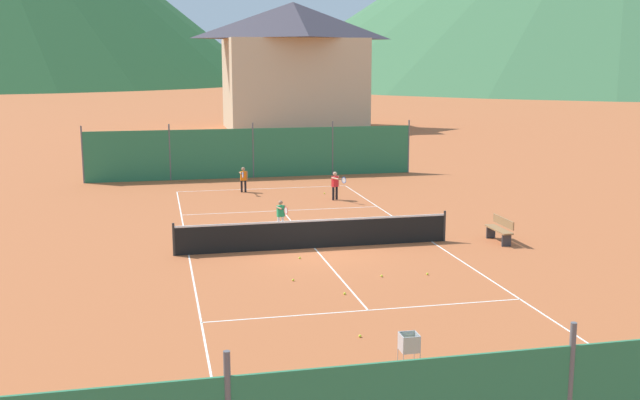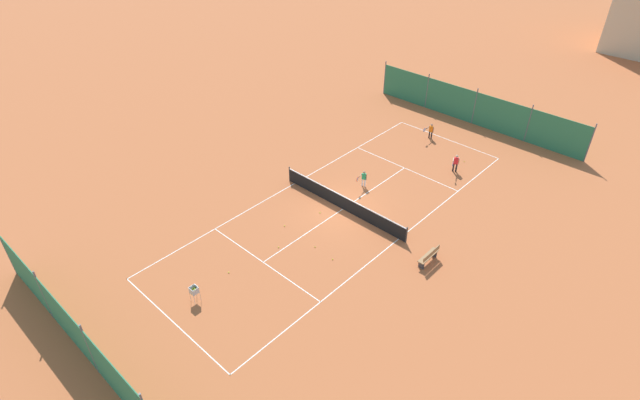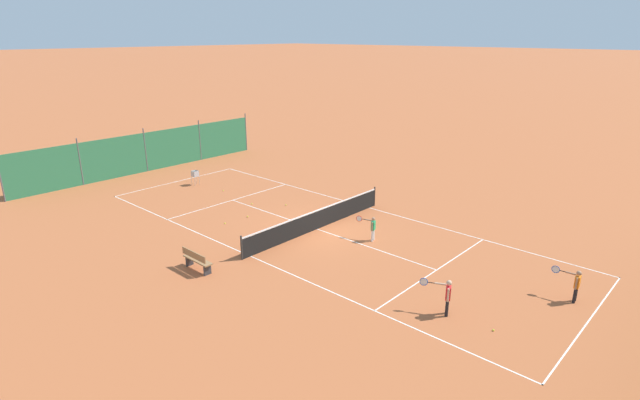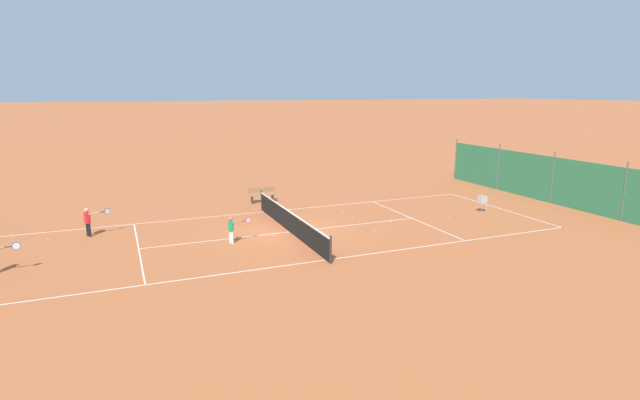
{
  "view_description": "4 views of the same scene",
  "coord_description": "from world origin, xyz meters",
  "px_view_note": "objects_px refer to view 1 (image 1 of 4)",
  "views": [
    {
      "loc": [
        -4.98,
        -23.45,
        6.1
      ],
      "look_at": [
        0.42,
        1.04,
        1.41
      ],
      "focal_mm": 42.0,
      "sensor_mm": 36.0,
      "label": 1
    },
    {
      "loc": [
        15.36,
        -18.58,
        17.79
      ],
      "look_at": [
        -0.74,
        -1.22,
        0.94
      ],
      "focal_mm": 28.0,
      "sensor_mm": 36.0,
      "label": 2
    },
    {
      "loc": [
        16.18,
        14.9,
        8.86
      ],
      "look_at": [
        -1.02,
        -0.74,
        1.04
      ],
      "focal_mm": 28.0,
      "sensor_mm": 36.0,
      "label": 3
    },
    {
      "loc": [
        -20.38,
        6.96,
        6.19
      ],
      "look_at": [
        1.81,
        -2.21,
        0.91
      ],
      "focal_mm": 28.0,
      "sensor_mm": 36.0,
      "label": 4
    }
  ],
  "objects_px": {
    "tennis_ball_service_box": "(293,280)",
    "player_near_baseline": "(281,213)",
    "player_far_baseline": "(243,178)",
    "tennis_ball_far_corner": "(427,274)",
    "tennis_ball_near_corner": "(300,258)",
    "tennis_ball_alley_right": "(360,336)",
    "tennis_ball_by_net_left": "(324,193)",
    "alpine_chalet": "(293,64)",
    "ball_hopper": "(409,345)",
    "tennis_net": "(314,233)",
    "tennis_ball_mid_court": "(345,293)",
    "courtside_bench": "(500,229)",
    "tennis_ball_alley_left": "(382,276)",
    "player_far_service": "(336,184)"
  },
  "relations": [
    {
      "from": "tennis_ball_alley_left",
      "to": "courtside_bench",
      "type": "relative_size",
      "value": 0.04
    },
    {
      "from": "player_far_baseline",
      "to": "ball_hopper",
      "type": "height_order",
      "value": "player_far_baseline"
    },
    {
      "from": "ball_hopper",
      "to": "tennis_ball_mid_court",
      "type": "bearing_deg",
      "value": 89.17
    },
    {
      "from": "alpine_chalet",
      "to": "tennis_ball_by_net_left",
      "type": "bearing_deg",
      "value": -98.1
    },
    {
      "from": "tennis_ball_near_corner",
      "to": "tennis_ball_alley_right",
      "type": "height_order",
      "value": "same"
    },
    {
      "from": "tennis_ball_mid_court",
      "to": "courtside_bench",
      "type": "bearing_deg",
      "value": 34.37
    },
    {
      "from": "tennis_ball_by_net_left",
      "to": "alpine_chalet",
      "type": "height_order",
      "value": "alpine_chalet"
    },
    {
      "from": "tennis_ball_far_corner",
      "to": "tennis_ball_alley_left",
      "type": "xyz_separation_m",
      "value": [
        -1.35,
        0.09,
        0.0
      ]
    },
    {
      "from": "tennis_ball_mid_court",
      "to": "tennis_ball_service_box",
      "type": "distance_m",
      "value": 1.87
    },
    {
      "from": "tennis_ball_alley_right",
      "to": "tennis_net",
      "type": "bearing_deg",
      "value": 85.18
    },
    {
      "from": "player_far_baseline",
      "to": "tennis_ball_near_corner",
      "type": "xyz_separation_m",
      "value": [
        0.31,
        -12.35,
        -0.66
      ]
    },
    {
      "from": "player_far_service",
      "to": "ball_hopper",
      "type": "distance_m",
      "value": 18.88
    },
    {
      "from": "tennis_ball_alley_right",
      "to": "tennis_ball_by_net_left",
      "type": "relative_size",
      "value": 1.0
    },
    {
      "from": "tennis_net",
      "to": "player_far_service",
      "type": "bearing_deg",
      "value": 71.81
    },
    {
      "from": "tennis_ball_by_net_left",
      "to": "player_far_baseline",
      "type": "bearing_deg",
      "value": 160.84
    },
    {
      "from": "tennis_ball_alley_right",
      "to": "tennis_ball_alley_left",
      "type": "bearing_deg",
      "value": 67.2
    },
    {
      "from": "player_far_baseline",
      "to": "tennis_ball_mid_court",
      "type": "xyz_separation_m",
      "value": [
        0.78,
        -16.17,
        -0.66
      ]
    },
    {
      "from": "tennis_ball_alley_right",
      "to": "courtside_bench",
      "type": "distance_m",
      "value": 10.36
    },
    {
      "from": "tennis_ball_near_corner",
      "to": "tennis_ball_service_box",
      "type": "height_order",
      "value": "same"
    },
    {
      "from": "player_far_service",
      "to": "tennis_ball_far_corner",
      "type": "bearing_deg",
      "value": -90.84
    },
    {
      "from": "tennis_ball_by_net_left",
      "to": "alpine_chalet",
      "type": "relative_size",
      "value": 0.01
    },
    {
      "from": "tennis_ball_far_corner",
      "to": "alpine_chalet",
      "type": "xyz_separation_m",
      "value": [
        4.86,
        47.58,
        5.79
      ]
    },
    {
      "from": "tennis_ball_near_corner",
      "to": "courtside_bench",
      "type": "relative_size",
      "value": 0.04
    },
    {
      "from": "tennis_ball_mid_court",
      "to": "tennis_ball_alley_left",
      "type": "distance_m",
      "value": 1.99
    },
    {
      "from": "courtside_bench",
      "to": "tennis_ball_mid_court",
      "type": "bearing_deg",
      "value": -145.63
    },
    {
      "from": "tennis_ball_by_net_left",
      "to": "ball_hopper",
      "type": "relative_size",
      "value": 0.07
    },
    {
      "from": "tennis_ball_far_corner",
      "to": "tennis_ball_alley_right",
      "type": "bearing_deg",
      "value": -126.47
    },
    {
      "from": "player_near_baseline",
      "to": "tennis_ball_near_corner",
      "type": "height_order",
      "value": "player_near_baseline"
    },
    {
      "from": "tennis_ball_by_net_left",
      "to": "ball_hopper",
      "type": "bearing_deg",
      "value": -98.15
    },
    {
      "from": "tennis_ball_mid_court",
      "to": "tennis_ball_service_box",
      "type": "bearing_deg",
      "value": 126.1
    },
    {
      "from": "ball_hopper",
      "to": "alpine_chalet",
      "type": "xyz_separation_m",
      "value": [
        7.73,
        54.19,
        5.16
      ]
    },
    {
      "from": "tennis_ball_far_corner",
      "to": "player_far_service",
      "type": "bearing_deg",
      "value": 89.16
    },
    {
      "from": "alpine_chalet",
      "to": "player_far_baseline",
      "type": "bearing_deg",
      "value": -104.46
    },
    {
      "from": "tennis_ball_mid_court",
      "to": "tennis_ball_near_corner",
      "type": "xyz_separation_m",
      "value": [
        -0.47,
        3.82,
        0.0
      ]
    },
    {
      "from": "tennis_ball_far_corner",
      "to": "tennis_ball_near_corner",
      "type": "bearing_deg",
      "value": 142.13
    },
    {
      "from": "tennis_ball_by_net_left",
      "to": "tennis_ball_near_corner",
      "type": "bearing_deg",
      "value": -106.54
    },
    {
      "from": "tennis_ball_near_corner",
      "to": "ball_hopper",
      "type": "xyz_separation_m",
      "value": [
        0.4,
        -9.15,
        0.63
      ]
    },
    {
      "from": "ball_hopper",
      "to": "tennis_ball_near_corner",
      "type": "bearing_deg",
      "value": 92.48
    },
    {
      "from": "tennis_ball_far_corner",
      "to": "tennis_ball_mid_court",
      "type": "bearing_deg",
      "value": -155.41
    },
    {
      "from": "tennis_net",
      "to": "ball_hopper",
      "type": "relative_size",
      "value": 10.31
    },
    {
      "from": "player_far_service",
      "to": "player_far_baseline",
      "type": "bearing_deg",
      "value": 142.69
    },
    {
      "from": "tennis_ball_far_corner",
      "to": "tennis_ball_alley_right",
      "type": "height_order",
      "value": "same"
    },
    {
      "from": "tennis_ball_service_box",
      "to": "player_near_baseline",
      "type": "bearing_deg",
      "value": 83.54
    },
    {
      "from": "player_far_baseline",
      "to": "tennis_ball_service_box",
      "type": "bearing_deg",
      "value": -91.26
    },
    {
      "from": "tennis_ball_service_box",
      "to": "courtside_bench",
      "type": "height_order",
      "value": "courtside_bench"
    },
    {
      "from": "player_near_baseline",
      "to": "tennis_ball_mid_court",
      "type": "height_order",
      "value": "player_near_baseline"
    },
    {
      "from": "tennis_net",
      "to": "tennis_ball_alley_right",
      "type": "height_order",
      "value": "tennis_net"
    },
    {
      "from": "tennis_net",
      "to": "tennis_ball_near_corner",
      "type": "height_order",
      "value": "tennis_net"
    },
    {
      "from": "player_far_service",
      "to": "ball_hopper",
      "type": "relative_size",
      "value": 1.42
    },
    {
      "from": "tennis_ball_service_box",
      "to": "tennis_ball_far_corner",
      "type": "bearing_deg",
      "value": -3.47
    }
  ]
}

